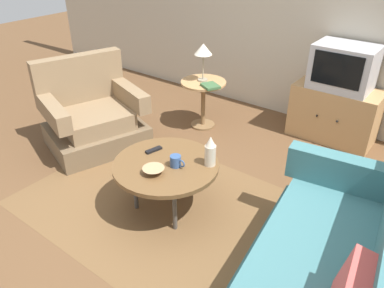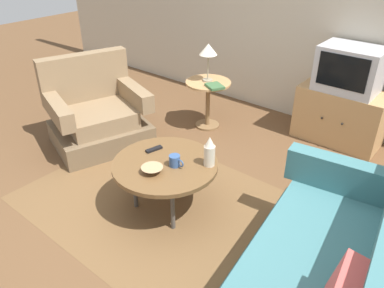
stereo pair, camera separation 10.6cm
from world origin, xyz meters
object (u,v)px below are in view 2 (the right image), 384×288
object	(u,v)px
television	(350,69)
tv_remote_dark	(154,149)
couch	(313,288)
bowl	(152,170)
book	(215,86)
side_table	(208,94)
mug	(175,161)
table_lamp	(208,51)
coffee_table	(165,166)
vase	(209,152)
armchair	(97,116)
tv_stand	(340,116)

from	to	relation	value
television	tv_remote_dark	distance (m)	2.23
couch	bowl	size ratio (longest dim) A/B	11.48
television	book	bearing A→B (deg)	-147.41
side_table	television	size ratio (longest dim) A/B	0.92
television	mug	world-z (taller)	television
book	bowl	bearing A→B (deg)	-43.53
table_lamp	book	world-z (taller)	table_lamp
side_table	mug	world-z (taller)	side_table
coffee_table	vase	xyz separation A→B (m)	(0.30, 0.20, 0.15)
side_table	vase	bearing A→B (deg)	-52.28
couch	television	xyz separation A→B (m)	(-0.74, 2.35, 0.54)
television	side_table	bearing A→B (deg)	-153.96
armchair	vase	xyz separation A→B (m)	(1.67, -0.18, 0.27)
table_lamp	bowl	xyz separation A→B (m)	(0.71, -1.62, -0.43)
coffee_table	television	bearing A→B (deg)	72.36
television	vase	xyz separation A→B (m)	(-0.37, -1.90, -0.26)
couch	mug	bearing A→B (deg)	70.56
bowl	tv_remote_dark	xyz separation A→B (m)	(-0.23, 0.25, -0.02)
mug	bowl	bearing A→B (deg)	-111.81
coffee_table	bowl	size ratio (longest dim) A/B	5.00
armchair	tv_stand	distance (m)	2.67
tv_stand	television	distance (m)	0.54
tv_stand	vase	bearing A→B (deg)	-101.10
table_lamp	vase	distance (m)	1.63
television	armchair	bearing A→B (deg)	-139.91
couch	tv_remote_dark	bearing A→B (deg)	70.41
coffee_table	couch	bearing A→B (deg)	-10.26
couch	tv_remote_dark	world-z (taller)	couch
couch	side_table	size ratio (longest dim) A/B	3.48
couch	coffee_table	xyz separation A→B (m)	(-1.41, 0.25, 0.13)
television	table_lamp	bearing A→B (deg)	-154.70
television	bowl	xyz separation A→B (m)	(-0.65, -2.26, -0.35)
tv_stand	television	xyz separation A→B (m)	(-0.00, 0.00, 0.54)
couch	coffee_table	bearing A→B (deg)	72.03
couch	television	distance (m)	2.53
coffee_table	tv_remote_dark	size ratio (longest dim) A/B	5.58
side_table	tv_remote_dark	bearing A→B (deg)	-71.28
armchair	couch	bearing A→B (deg)	96.06
table_lamp	book	bearing A→B (deg)	-30.90
armchair	bowl	world-z (taller)	armchair
couch	side_table	distance (m)	2.69
armchair	book	xyz separation A→B (m)	(0.87, 0.97, 0.27)
table_lamp	mug	world-z (taller)	table_lamp
coffee_table	television	xyz separation A→B (m)	(0.67, 2.10, 0.41)
bowl	coffee_table	bearing A→B (deg)	97.15
television	vase	world-z (taller)	television
coffee_table	vase	distance (m)	0.39
side_table	book	distance (m)	0.26
coffee_table	book	bearing A→B (deg)	110.44
television	tv_stand	bearing A→B (deg)	-90.00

